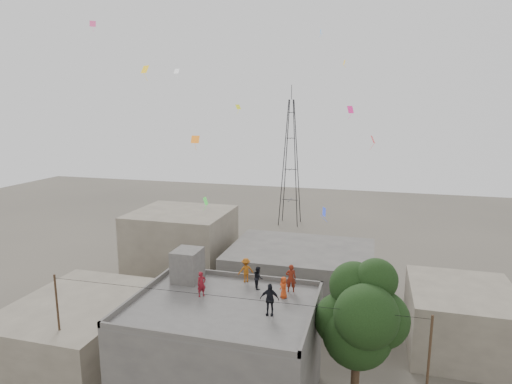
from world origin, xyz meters
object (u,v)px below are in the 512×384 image
tree (361,317)px  person_dark_adult (270,299)px  person_red_adult (291,278)px  stair_head_box (188,265)px  transmission_tower (290,163)px

tree → person_dark_adult: (-4.61, -1.01, 0.84)m
tree → person_dark_adult: tree is taller
person_dark_adult → person_red_adult: bearing=75.2°
person_dark_adult → tree: bearing=7.2°
stair_head_box → person_dark_adult: stair_head_box is taller
tree → person_red_adult: size_ratio=5.43×
stair_head_box → transmission_tower: (-0.80, 37.40, 1.97)m
tree → transmission_tower: 41.12m
transmission_tower → person_dark_adult: 41.03m
person_red_adult → person_dark_adult: person_dark_adult is taller
tree → person_dark_adult: size_ratio=5.37×
stair_head_box → tree: size_ratio=0.22×
transmission_tower → person_red_adult: bearing=-79.0°
transmission_tower → person_red_adult: 38.09m
person_red_adult → transmission_tower: bearing=-92.3°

